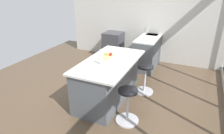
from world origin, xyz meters
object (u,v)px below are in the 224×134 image
object	(u,v)px
cutting_board	(106,57)
apple_yellow	(107,53)
oven_range	(113,45)
water_bottle	(101,59)
stool_by_window	(145,80)
kitchen_island	(108,79)
apple_red	(111,54)
stool_middle	(127,107)

from	to	relation	value
cutting_board	apple_yellow	world-z (taller)	apple_yellow
oven_range	apple_yellow	xyz separation A→B (m)	(2.19, 0.80, 0.53)
apple_yellow	water_bottle	bearing A→B (deg)	11.39
oven_range	water_bottle	xyz separation A→B (m)	(2.67, 0.90, 0.60)
stool_by_window	cutting_board	xyz separation A→B (m)	(0.43, -0.79, 0.61)
kitchen_island	cutting_board	world-z (taller)	cutting_board
cutting_board	apple_red	distance (m)	0.11
stool_middle	apple_red	bearing A→B (deg)	-139.08
stool_by_window	cutting_board	distance (m)	1.09
stool_by_window	apple_red	xyz separation A→B (m)	(0.36, -0.72, 0.66)
cutting_board	water_bottle	bearing A→B (deg)	10.62
apple_red	water_bottle	size ratio (longest dim) A/B	0.23
stool_by_window	water_bottle	distance (m)	1.32
kitchen_island	oven_range	bearing A→B (deg)	-158.90
oven_range	apple_red	xyz separation A→B (m)	(2.18, 0.89, 0.53)
stool_by_window	water_bottle	bearing A→B (deg)	-39.94
stool_middle	apple_yellow	xyz separation A→B (m)	(-0.82, -0.81, 0.66)
oven_range	stool_middle	distance (m)	3.41
oven_range	apple_red	size ratio (longest dim) A/B	12.24
kitchen_island	apple_yellow	world-z (taller)	apple_yellow
stool_by_window	apple_yellow	world-z (taller)	apple_yellow
kitchen_island	water_bottle	world-z (taller)	water_bottle
stool_middle	apple_yellow	world-z (taller)	apple_yellow
oven_range	apple_yellow	bearing A→B (deg)	20.11
apple_red	apple_yellow	xyz separation A→B (m)	(0.01, -0.09, 0.00)
stool_middle	water_bottle	world-z (taller)	water_bottle
stool_by_window	kitchen_island	bearing A→B (deg)	-48.79
cutting_board	apple_yellow	bearing A→B (deg)	-164.08
stool_middle	apple_yellow	size ratio (longest dim) A/B	9.02
apple_red	water_bottle	xyz separation A→B (m)	(0.49, 0.01, 0.07)
cutting_board	apple_red	size ratio (longest dim) A/B	4.97
oven_range	apple_yellow	distance (m)	2.39
stool_by_window	apple_yellow	size ratio (longest dim) A/B	9.02
stool_middle	water_bottle	size ratio (longest dim) A/B	2.17
stool_by_window	apple_yellow	bearing A→B (deg)	-65.67
apple_yellow	water_bottle	xyz separation A→B (m)	(0.48, 0.10, 0.07)
stool_middle	kitchen_island	bearing A→B (deg)	-131.21
cutting_board	apple_yellow	size ratio (longest dim) A/B	4.79
stool_middle	cutting_board	world-z (taller)	cutting_board
apple_red	oven_range	bearing A→B (deg)	-157.77
stool_middle	apple_red	distance (m)	1.28
oven_range	apple_red	bearing A→B (deg)	22.23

